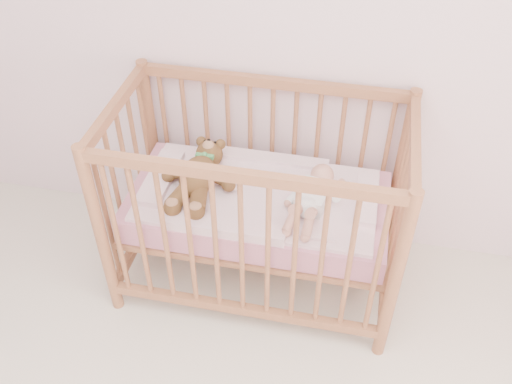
% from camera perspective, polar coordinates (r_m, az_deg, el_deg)
% --- Properties ---
extents(crib, '(1.36, 0.76, 1.00)m').
position_cam_1_polar(crib, '(2.72, 0.22, -1.22)').
color(crib, '#A26644').
rests_on(crib, floor).
extents(mattress, '(1.22, 0.62, 0.13)m').
position_cam_1_polar(mattress, '(2.73, 0.22, -1.45)').
color(mattress, '#C67B85').
rests_on(mattress, crib).
extents(blanket, '(1.10, 0.58, 0.06)m').
position_cam_1_polar(blanket, '(2.68, 0.22, -0.27)').
color(blanket, '#EAA1B1').
rests_on(blanket, mattress).
extents(baby, '(0.32, 0.53, 0.12)m').
position_cam_1_polar(baby, '(2.59, 5.73, -0.10)').
color(baby, white).
rests_on(baby, blanket).
extents(teddy_bear, '(0.39, 0.54, 0.15)m').
position_cam_1_polar(teddy_bear, '(2.66, -5.83, 1.65)').
color(teddy_bear, brown).
rests_on(teddy_bear, blanket).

